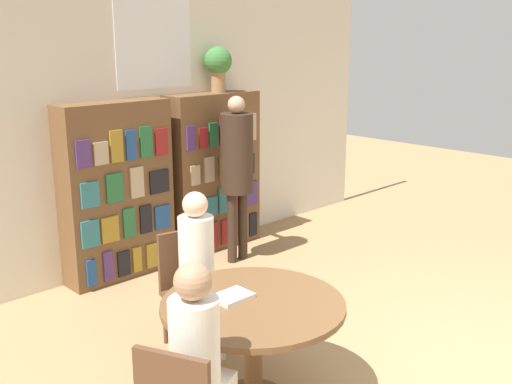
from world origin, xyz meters
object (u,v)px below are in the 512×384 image
object	(u,v)px
flower_vase	(218,64)
seated_reader_left	(199,265)
reading_table	(253,319)
seated_reader_right	(199,358)
bookshelf_right	(214,172)
chair_left_side	(189,283)
bookshelf_left	(117,192)
librarian_standing	(237,161)

from	to	relation	value
flower_vase	seated_reader_left	world-z (taller)	flower_vase
reading_table	seated_reader_right	bearing A→B (deg)	-155.96
seated_reader_right	flower_vase	bearing A→B (deg)	113.51
bookshelf_right	reading_table	bearing A→B (deg)	-125.72
flower_vase	seated_reader_left	bearing A→B (deg)	-134.35
flower_vase	seated_reader_right	size ratio (longest dim) A/B	0.39
reading_table	chair_left_side	size ratio (longest dim) A/B	1.31
seated_reader_right	bookshelf_left	bearing A→B (deg)	132.13
bookshelf_right	seated_reader_left	size ratio (longest dim) A/B	1.39
bookshelf_right	reading_table	size ratio (longest dim) A/B	1.48
reading_table	flower_vase	bearing A→B (deg)	53.05
chair_left_side	seated_reader_right	bearing A→B (deg)	66.15
bookshelf_left	seated_reader_left	xyz separation A→B (m)	(-0.39, -1.73, -0.15)
bookshelf_left	seated_reader_left	world-z (taller)	bookshelf_left
bookshelf_right	bookshelf_left	bearing A→B (deg)	-179.99
bookshelf_left	seated_reader_right	world-z (taller)	bookshelf_left
bookshelf_right	flower_vase	distance (m)	1.17
bookshelf_left	bookshelf_right	distance (m)	1.23
bookshelf_right	seated_reader_right	distance (m)	3.69
flower_vase	seated_reader_right	bearing A→B (deg)	-132.46
flower_vase	chair_left_side	bearing A→B (deg)	-136.77
bookshelf_left	seated_reader_right	xyz separation A→B (m)	(-1.22, -2.76, -0.15)
bookshelf_left	reading_table	size ratio (longest dim) A/B	1.48
flower_vase	bookshelf_right	bearing A→B (deg)	-176.69
bookshelf_left	bookshelf_right	size ratio (longest dim) A/B	1.00
bookshelf_right	seated_reader_right	xyz separation A→B (m)	(-2.44, -2.76, -0.15)
chair_left_side	seated_reader_left	world-z (taller)	seated_reader_left
bookshelf_right	seated_reader_left	distance (m)	2.37
seated_reader_left	seated_reader_right	size ratio (longest dim) A/B	0.99
flower_vase	reading_table	xyz separation A→B (m)	(-1.85, -2.46, -1.44)
flower_vase	reading_table	bearing A→B (deg)	-126.95
flower_vase	bookshelf_left	bearing A→B (deg)	-179.78
reading_table	chair_left_side	bearing A→B (deg)	78.04
bookshelf_right	chair_left_side	world-z (taller)	bookshelf_right
chair_left_side	bookshelf_right	bearing A→B (deg)	-123.40
chair_left_side	reading_table	bearing A→B (deg)	90.00
bookshelf_left	reading_table	world-z (taller)	bookshelf_left
seated_reader_right	seated_reader_left	bearing A→B (deg)	116.99
bookshelf_left	chair_left_side	bearing A→B (deg)	-102.70
seated_reader_left	librarian_standing	xyz separation A→B (m)	(1.50, 1.23, 0.37)
seated_reader_left	librarian_standing	world-z (taller)	librarian_standing
seated_reader_right	bookshelf_right	bearing A→B (deg)	114.43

